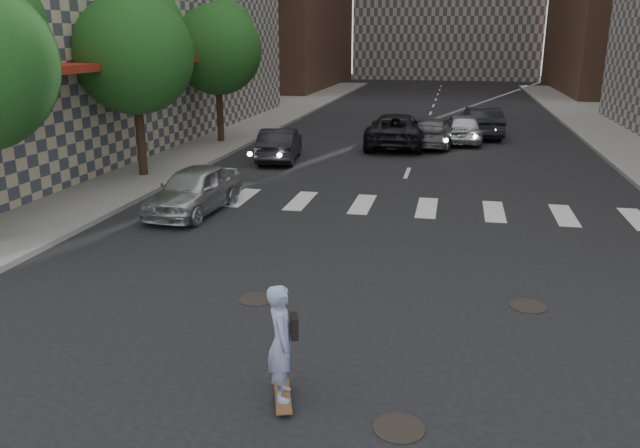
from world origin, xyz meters
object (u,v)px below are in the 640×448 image
Objects in this scene: traffic_car_d at (462,128)px; traffic_car_a at (280,144)px; tree_b at (136,49)px; tree_c at (219,46)px; traffic_car_c at (396,130)px; traffic_car_e at (481,122)px; traffic_car_b at (434,132)px; silver_sedan at (194,190)px; skateboarder at (282,342)px.

traffic_car_a is at bearing 35.01° from traffic_car_d.
traffic_car_d is (11.49, 10.71, -3.91)m from tree_b.
traffic_car_a is at bearing 47.20° from tree_b.
traffic_car_c is (8.41, 0.88, -3.86)m from tree_c.
tree_b is 1.39× the size of traffic_car_e.
traffic_car_a is (3.96, 4.28, -3.96)m from tree_b.
traffic_car_b is at bearing 7.37° from tree_c.
silver_sedan reaches higher than traffic_car_b.
tree_b is at bearing 38.79° from traffic_car_e.
tree_c is 3.64× the size of skateboarder.
tree_c is 6.72m from traffic_car_a.
traffic_car_a is 0.90× the size of traffic_car_b.
traffic_car_a is 0.74× the size of traffic_car_c.
traffic_car_a is 0.97× the size of traffic_car_d.
skateboarder is (8.96, -13.33, -3.70)m from tree_b.
tree_b reaches higher than traffic_car_e.
traffic_car_c is (-1.79, -0.43, 0.11)m from traffic_car_b.
tree_c is at bearing 14.22° from traffic_car_e.
tree_b is at bearing 49.07° from traffic_car_b.
tree_b is at bearing 37.48° from traffic_car_d.
traffic_car_c is 1.32× the size of traffic_car_d.
tree_c is 1.53× the size of traffic_car_d.
traffic_car_d is at bearing 65.60° from skateboarder.
traffic_car_a is (3.96, -3.72, -3.96)m from tree_c.
tree_c is at bearing -50.99° from traffic_car_a.
silver_sedan is 19.11m from traffic_car_e.
skateboarder is at bearing -56.11° from tree_b.
skateboarder reaches higher than traffic_car_c.
tree_b and tree_c have the same top height.
tree_b reaches higher than traffic_car_a.
skateboarder reaches higher than traffic_car_e.
silver_sedan is 0.72× the size of traffic_car_c.
traffic_car_b is 1.84m from traffic_car_c.
tree_b is at bearing 105.50° from skateboarder.
tree_c is at bearing 4.15° from traffic_car_c.
tree_b is 1.16× the size of traffic_car_c.
traffic_car_e is at bearing -116.18° from traffic_car_b.
tree_b is 6.77m from silver_sedan.
tree_c is at bearing 90.00° from tree_b.
silver_sedan is at bearing 55.47° from traffic_car_e.
traffic_car_b is at bearing 50.11° from traffic_car_e.
traffic_car_c is at bearing 6.00° from tree_c.
tree_b reaches higher than skateboarder.
silver_sedan is (-5.28, 9.24, -0.26)m from skateboarder.
traffic_car_e is (3.53, 26.20, -0.17)m from skateboarder.
traffic_car_d is (3.07, 1.83, -0.05)m from traffic_car_c.
traffic_car_e is (2.29, 3.54, 0.11)m from traffic_car_b.
traffic_car_e is at bearing 21.28° from tree_c.
traffic_car_a is (-5.00, 17.61, -0.26)m from skateboarder.
skateboarder is 26.44m from traffic_car_e.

